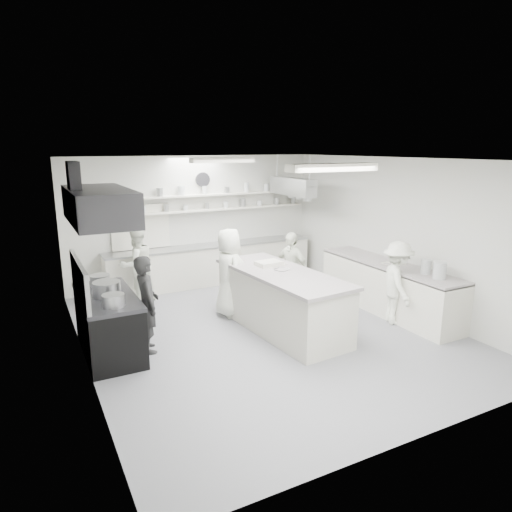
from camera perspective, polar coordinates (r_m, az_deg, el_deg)
name	(u,v)px	position (r m, az deg, el deg)	size (l,w,h in m)	color
floor	(265,332)	(8.27, 1.15, -9.38)	(6.00, 7.00, 0.02)	gray
ceiling	(266,159)	(7.62, 1.26, 12.02)	(6.00, 7.00, 0.02)	white
wall_back	(195,220)	(10.96, -7.60, 4.42)	(6.00, 0.04, 3.00)	beige
wall_front	(425,314)	(5.14, 20.33, -6.77)	(6.00, 0.04, 3.00)	beige
wall_left	(79,270)	(6.94, -21.14, -1.67)	(0.04, 7.00, 3.00)	beige
wall_right	(397,234)	(9.59, 17.18, 2.64)	(0.04, 7.00, 3.00)	beige
stove	(109,325)	(7.68, -17.84, -8.22)	(0.80, 1.80, 0.90)	black
exhaust_hood	(99,206)	(7.22, -18.92, 5.96)	(0.85, 2.00, 0.50)	#2F2E32
back_counter	(213,264)	(11.00, -5.43, -1.02)	(5.00, 0.60, 0.92)	silver
shelf_lower	(224,209)	(11.06, -3.98, 5.90)	(4.20, 0.26, 0.04)	silver
shelf_upper	(224,194)	(11.02, -4.01, 7.70)	(4.20, 0.26, 0.04)	silver
pass_through_window	(140,227)	(10.59, -14.19, 3.54)	(1.30, 0.04, 1.00)	black
wall_clock	(202,180)	(10.88, -6.68, 9.42)	(0.32, 0.32, 0.05)	silver
right_counter	(388,288)	(9.45, 16.07, -3.88)	(0.74, 3.30, 0.94)	silver
pot_rack	(292,186)	(10.74, 4.52, 8.62)	(0.30, 1.60, 0.40)	#A0A1A3
light_fixture_front	(333,167)	(6.11, 9.52, 10.82)	(1.30, 0.25, 0.10)	silver
light_fixture_rear	(222,160)	(9.25, -4.20, 11.81)	(1.30, 0.25, 0.10)	silver
prep_island	(281,302)	(8.19, 3.19, -5.74)	(1.03, 2.76, 1.02)	silver
stove_pot	(107,290)	(7.41, -18.07, -4.10)	(0.42, 0.42, 0.28)	#A0A1A3
cook_stove	(147,304)	(7.46, -13.42, -5.84)	(0.57, 0.38, 1.57)	black
cook_back	(137,265)	(9.87, -14.61, -1.07)	(0.78, 0.61, 1.60)	white
cook_island_left	(229,273)	(8.78, -3.36, -2.08)	(0.83, 0.54, 1.71)	white
cook_island_right	(291,269)	(9.36, 4.34, -1.65)	(0.90, 0.37, 1.53)	white
cook_right	(397,283)	(8.77, 17.13, -3.23)	(1.00, 0.57, 1.54)	white
bowl_island_a	(282,271)	(8.17, 3.21, -1.84)	(0.25, 0.25, 0.06)	#A0A1A3
bowl_island_b	(281,265)	(8.53, 3.15, -1.15)	(0.21, 0.21, 0.07)	silver
bowl_right	(388,265)	(9.24, 16.08, -1.04)	(0.24, 0.24, 0.06)	silver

